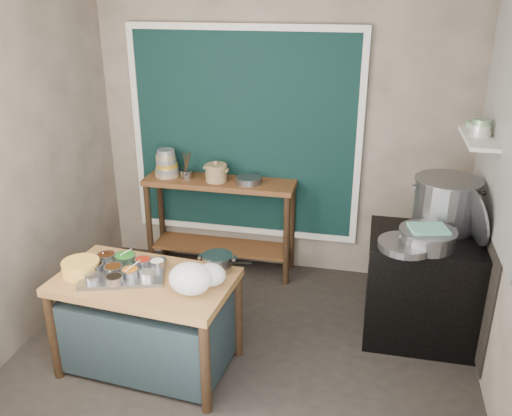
% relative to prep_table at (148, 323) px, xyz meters
% --- Properties ---
extents(floor, '(3.50, 3.00, 0.02)m').
position_rel_prep_table_xyz_m(floor, '(0.65, 0.30, -0.39)').
color(floor, black).
rests_on(floor, ground).
extents(back_wall, '(3.50, 0.02, 2.80)m').
position_rel_prep_table_xyz_m(back_wall, '(0.65, 1.81, 1.02)').
color(back_wall, gray).
rests_on(back_wall, floor).
extents(left_wall, '(0.02, 3.00, 2.80)m').
position_rel_prep_table_xyz_m(left_wall, '(-1.11, 0.30, 1.02)').
color(left_wall, gray).
rests_on(left_wall, floor).
extents(curtain_panel, '(2.10, 0.02, 1.90)m').
position_rel_prep_table_xyz_m(curtain_panel, '(0.30, 1.77, 0.98)').
color(curtain_panel, black).
rests_on(curtain_panel, back_wall).
extents(curtain_frame, '(2.22, 0.03, 2.02)m').
position_rel_prep_table_xyz_m(curtain_frame, '(0.30, 1.76, 0.98)').
color(curtain_frame, beige).
rests_on(curtain_frame, back_wall).
extents(tile_panel, '(0.02, 1.70, 1.70)m').
position_rel_prep_table_xyz_m(tile_panel, '(2.38, 0.85, 1.48)').
color(tile_panel, '#B2B2AA').
rests_on(tile_panel, right_wall).
extents(soot_patch, '(0.01, 1.30, 1.30)m').
position_rel_prep_table_xyz_m(soot_patch, '(2.39, 0.95, 0.32)').
color(soot_patch, black).
rests_on(soot_patch, right_wall).
extents(wall_shelf, '(0.22, 0.70, 0.03)m').
position_rel_prep_table_xyz_m(wall_shelf, '(2.28, 1.15, 1.23)').
color(wall_shelf, beige).
rests_on(wall_shelf, right_wall).
extents(prep_table, '(1.31, 0.83, 0.75)m').
position_rel_prep_table_xyz_m(prep_table, '(0.00, 0.00, 0.00)').
color(prep_table, brown).
rests_on(prep_table, floor).
extents(back_counter, '(1.45, 0.40, 0.95)m').
position_rel_prep_table_xyz_m(back_counter, '(0.10, 1.58, 0.10)').
color(back_counter, brown).
rests_on(back_counter, floor).
extents(stove_block, '(0.90, 0.68, 0.85)m').
position_rel_prep_table_xyz_m(stove_block, '(2.00, 0.85, 0.05)').
color(stove_block, black).
rests_on(stove_block, floor).
extents(stove_top, '(0.92, 0.69, 0.03)m').
position_rel_prep_table_xyz_m(stove_top, '(2.00, 0.85, 0.49)').
color(stove_top, black).
rests_on(stove_top, stove_block).
extents(condiment_tray, '(0.68, 0.57, 0.03)m').
position_rel_prep_table_xyz_m(condiment_tray, '(-0.16, 0.01, 0.39)').
color(condiment_tray, gray).
rests_on(condiment_tray, prep_table).
extents(condiment_bowls, '(0.55, 0.43, 0.06)m').
position_rel_prep_table_xyz_m(condiment_bowls, '(-0.19, 0.03, 0.43)').
color(condiment_bowls, silver).
rests_on(condiment_bowls, condiment_tray).
extents(yellow_basin, '(0.31, 0.31, 0.10)m').
position_rel_prep_table_xyz_m(yellow_basin, '(-0.46, -0.04, 0.43)').
color(yellow_basin, gold).
rests_on(yellow_basin, prep_table).
extents(saucepan, '(0.25, 0.25, 0.12)m').
position_rel_prep_table_xyz_m(saucepan, '(0.48, 0.22, 0.44)').
color(saucepan, gray).
rests_on(saucepan, prep_table).
extents(plastic_bag_a, '(0.37, 0.34, 0.22)m').
position_rel_prep_table_xyz_m(plastic_bag_a, '(0.39, -0.12, 0.48)').
color(plastic_bag_a, white).
rests_on(plastic_bag_a, prep_table).
extents(plastic_bag_b, '(0.27, 0.25, 0.16)m').
position_rel_prep_table_xyz_m(plastic_bag_b, '(0.49, 0.01, 0.45)').
color(plastic_bag_b, white).
rests_on(plastic_bag_b, prep_table).
extents(bowl_stack, '(0.24, 0.24, 0.27)m').
position_rel_prep_table_xyz_m(bowl_stack, '(-0.43, 1.58, 0.69)').
color(bowl_stack, tan).
rests_on(bowl_stack, back_counter).
extents(utensil_cup, '(0.17, 0.17, 0.08)m').
position_rel_prep_table_xyz_m(utensil_cup, '(-0.22, 1.57, 0.61)').
color(utensil_cup, gray).
rests_on(utensil_cup, back_counter).
extents(ceramic_crock, '(0.26, 0.26, 0.15)m').
position_rel_prep_table_xyz_m(ceramic_crock, '(0.08, 1.55, 0.65)').
color(ceramic_crock, '#927950').
rests_on(ceramic_crock, back_counter).
extents(wide_bowl, '(0.26, 0.26, 0.06)m').
position_rel_prep_table_xyz_m(wide_bowl, '(0.39, 1.55, 0.60)').
color(wide_bowl, gray).
rests_on(wide_bowl, back_counter).
extents(stock_pot, '(0.62, 0.62, 0.41)m').
position_rel_prep_table_xyz_m(stock_pot, '(2.09, 1.07, 0.71)').
color(stock_pot, gray).
rests_on(stock_pot, stove_top).
extents(pot_lid, '(0.20, 0.44, 0.42)m').
position_rel_prep_table_xyz_m(pot_lid, '(2.29, 0.81, 0.71)').
color(pot_lid, gray).
rests_on(pot_lid, stove_top).
extents(steamer, '(0.56, 0.56, 0.14)m').
position_rel_prep_table_xyz_m(steamer, '(1.95, 0.68, 0.57)').
color(steamer, gray).
rests_on(steamer, stove_top).
extents(green_cloth, '(0.31, 0.26, 0.02)m').
position_rel_prep_table_xyz_m(green_cloth, '(1.95, 0.68, 0.65)').
color(green_cloth, '#5FAF91').
rests_on(green_cloth, steamer).
extents(shallow_pan, '(0.43, 0.43, 0.05)m').
position_rel_prep_table_xyz_m(shallow_pan, '(1.79, 0.61, 0.53)').
color(shallow_pan, gray).
rests_on(shallow_pan, stove_top).
extents(shelf_bowl_stack, '(0.16, 0.16, 0.13)m').
position_rel_prep_table_xyz_m(shelf_bowl_stack, '(2.28, 1.15, 1.30)').
color(shelf_bowl_stack, silver).
rests_on(shelf_bowl_stack, wall_shelf).
extents(shelf_bowl_green, '(0.18, 0.18, 0.05)m').
position_rel_prep_table_xyz_m(shelf_bowl_green, '(2.28, 1.40, 1.26)').
color(shelf_bowl_green, gray).
rests_on(shelf_bowl_green, wall_shelf).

